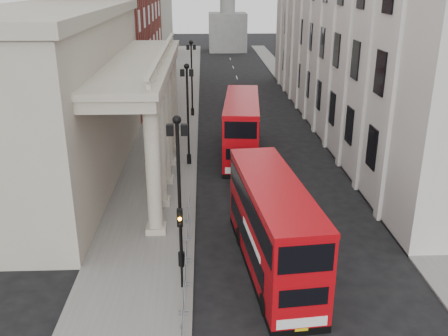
{
  "coord_description": "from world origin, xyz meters",
  "views": [
    {
      "loc": [
        0.73,
        -19.34,
        14.51
      ],
      "look_at": [
        1.92,
        10.1,
        3.4
      ],
      "focal_mm": 40.0,
      "sensor_mm": 36.0,
      "label": 1
    }
  ],
  "objects_px": {
    "lamp_post_mid": "(188,108)",
    "lamp_post_north": "(192,73)",
    "pedestrian_b": "(150,162)",
    "lamp_post_south": "(179,183)",
    "pedestrian_a": "(153,173)",
    "traffic_light": "(180,234)",
    "bus_far": "(242,126)",
    "pedestrian_c": "(158,153)",
    "bus_near": "(273,225)"
  },
  "relations": [
    {
      "from": "lamp_post_mid",
      "to": "lamp_post_north",
      "type": "relative_size",
      "value": 1.0
    },
    {
      "from": "lamp_post_north",
      "to": "pedestrian_b",
      "type": "height_order",
      "value": "lamp_post_north"
    },
    {
      "from": "lamp_post_south",
      "to": "pedestrian_a",
      "type": "relative_size",
      "value": 4.66
    },
    {
      "from": "traffic_light",
      "to": "bus_far",
      "type": "bearing_deg",
      "value": 77.69
    },
    {
      "from": "lamp_post_south",
      "to": "pedestrian_c",
      "type": "bearing_deg",
      "value": 99.12
    },
    {
      "from": "lamp_post_mid",
      "to": "bus_far",
      "type": "distance_m",
      "value": 5.61
    },
    {
      "from": "bus_far",
      "to": "pedestrian_a",
      "type": "bearing_deg",
      "value": -131.38
    },
    {
      "from": "lamp_post_south",
      "to": "pedestrian_a",
      "type": "bearing_deg",
      "value": 102.62
    },
    {
      "from": "lamp_post_mid",
      "to": "pedestrian_a",
      "type": "bearing_deg",
      "value": -120.4
    },
    {
      "from": "bus_near",
      "to": "pedestrian_b",
      "type": "xyz_separation_m",
      "value": [
        -7.88,
        14.25,
        -1.57
      ]
    },
    {
      "from": "bus_far",
      "to": "bus_near",
      "type": "bearing_deg",
      "value": -84.12
    },
    {
      "from": "traffic_light",
      "to": "pedestrian_c",
      "type": "bearing_deg",
      "value": 98.43
    },
    {
      "from": "lamp_post_mid",
      "to": "lamp_post_north",
      "type": "bearing_deg",
      "value": 90.0
    },
    {
      "from": "lamp_post_mid",
      "to": "lamp_post_north",
      "type": "height_order",
      "value": "same"
    },
    {
      "from": "pedestrian_c",
      "to": "lamp_post_north",
      "type": "bearing_deg",
      "value": 81.47
    },
    {
      "from": "lamp_post_south",
      "to": "lamp_post_mid",
      "type": "bearing_deg",
      "value": 90.0
    },
    {
      "from": "bus_far",
      "to": "pedestrian_b",
      "type": "distance_m",
      "value": 8.88
    },
    {
      "from": "pedestrian_a",
      "to": "pedestrian_b",
      "type": "distance_m",
      "value": 2.57
    },
    {
      "from": "traffic_light",
      "to": "pedestrian_b",
      "type": "distance_m",
      "value": 16.57
    },
    {
      "from": "traffic_light",
      "to": "lamp_post_south",
      "type": "bearing_deg",
      "value": 92.84
    },
    {
      "from": "bus_near",
      "to": "lamp_post_north",
      "type": "bearing_deg",
      "value": 92.63
    },
    {
      "from": "lamp_post_mid",
      "to": "pedestrian_a",
      "type": "xyz_separation_m",
      "value": [
        -2.59,
        -4.42,
        -3.9
      ]
    },
    {
      "from": "pedestrian_c",
      "to": "bus_far",
      "type": "bearing_deg",
      "value": 18.52
    },
    {
      "from": "lamp_post_mid",
      "to": "traffic_light",
      "type": "bearing_deg",
      "value": -89.68
    },
    {
      "from": "pedestrian_b",
      "to": "bus_near",
      "type": "bearing_deg",
      "value": 114.8
    },
    {
      "from": "lamp_post_north",
      "to": "bus_far",
      "type": "bearing_deg",
      "value": -71.52
    },
    {
      "from": "lamp_post_north",
      "to": "pedestrian_b",
      "type": "bearing_deg",
      "value": -99.7
    },
    {
      "from": "bus_far",
      "to": "pedestrian_a",
      "type": "height_order",
      "value": "bus_far"
    },
    {
      "from": "pedestrian_a",
      "to": "pedestrian_c",
      "type": "bearing_deg",
      "value": 73.81
    },
    {
      "from": "bus_far",
      "to": "pedestrian_c",
      "type": "height_order",
      "value": "bus_far"
    },
    {
      "from": "lamp_post_north",
      "to": "bus_near",
      "type": "height_order",
      "value": "lamp_post_north"
    },
    {
      "from": "lamp_post_mid",
      "to": "traffic_light",
      "type": "xyz_separation_m",
      "value": [
        0.1,
        -18.02,
        -1.8
      ]
    },
    {
      "from": "lamp_post_mid",
      "to": "bus_near",
      "type": "xyz_separation_m",
      "value": [
        4.82,
        -16.15,
        -2.35
      ]
    },
    {
      "from": "lamp_post_south",
      "to": "lamp_post_mid",
      "type": "distance_m",
      "value": 16.0
    },
    {
      "from": "bus_near",
      "to": "pedestrian_c",
      "type": "height_order",
      "value": "bus_near"
    },
    {
      "from": "lamp_post_north",
      "to": "pedestrian_a",
      "type": "distance_m",
      "value": 20.95
    },
    {
      "from": "pedestrian_b",
      "to": "lamp_post_south",
      "type": "bearing_deg",
      "value": 98.09
    },
    {
      "from": "bus_far",
      "to": "pedestrian_b",
      "type": "height_order",
      "value": "bus_far"
    },
    {
      "from": "lamp_post_south",
      "to": "pedestrian_b",
      "type": "bearing_deg",
      "value": 102.23
    },
    {
      "from": "lamp_post_south",
      "to": "lamp_post_north",
      "type": "xyz_separation_m",
      "value": [
        0.0,
        32.0,
        0.0
      ]
    },
    {
      "from": "lamp_post_north",
      "to": "pedestrian_b",
      "type": "relative_size",
      "value": 4.76
    },
    {
      "from": "lamp_post_mid",
      "to": "pedestrian_c",
      "type": "height_order",
      "value": "lamp_post_mid"
    },
    {
      "from": "lamp_post_mid",
      "to": "pedestrian_c",
      "type": "xyz_separation_m",
      "value": [
        -2.58,
        0.08,
        -3.88
      ]
    },
    {
      "from": "pedestrian_a",
      "to": "bus_near",
      "type": "bearing_deg",
      "value": -73.74
    },
    {
      "from": "lamp_post_south",
      "to": "bus_near",
      "type": "bearing_deg",
      "value": -1.75
    },
    {
      "from": "bus_near",
      "to": "traffic_light",
      "type": "bearing_deg",
      "value": -164.3
    },
    {
      "from": "traffic_light",
      "to": "pedestrian_c",
      "type": "distance_m",
      "value": 18.42
    },
    {
      "from": "bus_near",
      "to": "bus_far",
      "type": "xyz_separation_m",
      "value": [
        -0.27,
        18.53,
        0.09
      ]
    },
    {
      "from": "lamp_post_mid",
      "to": "bus_near",
      "type": "distance_m",
      "value": 17.02
    },
    {
      "from": "lamp_post_south",
      "to": "bus_near",
      "type": "xyz_separation_m",
      "value": [
        4.82,
        -0.15,
        -2.35
      ]
    }
  ]
}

